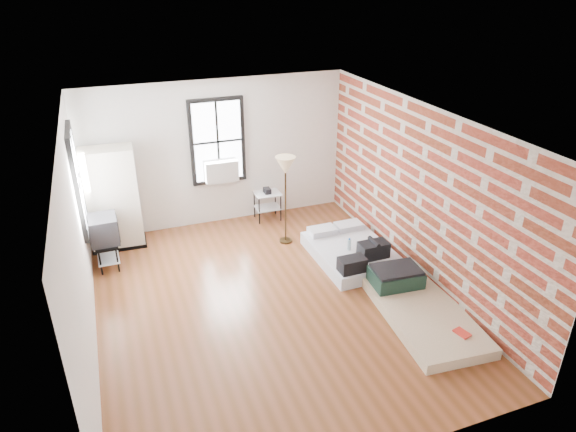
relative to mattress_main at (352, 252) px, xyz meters
name	(u,v)px	position (x,y,z in m)	size (l,w,h in m)	color
ground	(270,302)	(-1.75, -0.69, -0.15)	(6.00, 6.00, 0.00)	#5D3318
room_shell	(275,186)	(-1.51, -0.33, 1.59)	(5.02, 6.02, 2.80)	silver
mattress_main	(352,252)	(0.00, 0.00, 0.00)	(1.26, 1.70, 0.54)	silver
mattress_bare	(418,305)	(0.19, -1.71, -0.02)	(1.25, 2.13, 0.44)	#CAB192
wardrobe	(113,199)	(-3.75, 1.96, 0.77)	(0.96, 0.58, 1.85)	black
side_table	(267,198)	(-0.87, 2.03, 0.30)	(0.51, 0.41, 0.67)	black
floor_lamp	(285,170)	(-0.86, 1.01, 1.26)	(0.35, 0.35, 1.65)	#332511
tv_stand	(104,231)	(-3.96, 1.27, 0.50)	(0.47, 0.65, 0.91)	black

